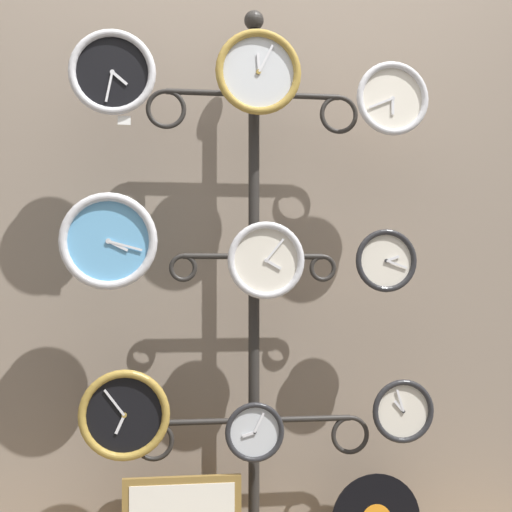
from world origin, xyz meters
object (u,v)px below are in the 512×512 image
Objects in this scene: clock_bottom_left at (124,415)px; clock_bottom_center at (254,432)px; clock_middle_left at (108,241)px; clock_top_right at (392,99)px; clock_middle_right at (386,261)px; clock_bottom_right at (403,411)px; clock_middle_center at (266,260)px; clock_top_center at (259,72)px; display_stand at (254,392)px; clock_top_left at (112,73)px.

clock_bottom_center is at bearing -2.06° from clock_bottom_left.
clock_middle_left reaches higher than clock_bottom_left.
clock_bottom_center is (-0.46, -0.01, -1.08)m from clock_top_right.
clock_bottom_left is at bearing -179.00° from clock_middle_right.
clock_middle_left reaches higher than clock_bottom_right.
clock_bottom_left is (-0.45, -0.00, -0.48)m from clock_middle_center.
clock_top_center is 0.99× the size of clock_bottom_left.
clock_middle_center is (0.50, 0.01, -0.06)m from clock_middle_left.
clock_middle_right is at bearing -10.35° from display_stand.
clock_middle_right is (-0.02, 0.02, -0.54)m from clock_top_right.
display_stand reaches higher than clock_middle_left.
clock_bottom_left is (-0.87, 0.01, -1.02)m from clock_top_right.
clock_top_left is at bearing -167.40° from display_stand.
clock_top_right is at bearing 0.38° from clock_top_center.
clock_top_left is 1.22m from clock_bottom_center.
clock_middle_right is (0.90, 0.02, -0.06)m from clock_middle_left.
display_stand is at bearing 12.30° from clock_middle_left.
display_stand is 6.82× the size of clock_top_center.
clock_bottom_center is 0.50m from clock_bottom_right.
clock_middle_left is 1.07× the size of clock_bottom_left.
clock_bottom_center is (0.46, -0.01, -0.60)m from clock_middle_left.
clock_bottom_left is at bearing 10.16° from clock_middle_left.
clock_top_center reaches higher than clock_top_right.
clock_bottom_right is at bearing -10.68° from display_stand.
clock_bottom_center is at bearing -162.22° from clock_top_center.
clock_top_center reaches higher than clock_bottom_right.
clock_top_right is 0.98× the size of clock_middle_center.
clock_middle_center is 1.32× the size of clock_bottom_center.
display_stand reaches higher than clock_bottom_right.
clock_middle_center is at bearing 1.67° from clock_top_left.
clock_middle_left is (-0.01, 0.00, -0.53)m from clock_top_left.
clock_bottom_center is (-0.01, -0.11, -0.11)m from display_stand.
clock_top_right is at bearing -12.64° from display_stand.
clock_top_right is at bearing -0.45° from clock_bottom_left.
clock_top_center reaches higher than clock_middle_center.
clock_bottom_center is (0.45, -0.01, -1.13)m from clock_top_left.
clock_top_center is at bearing -150.04° from clock_middle_center.
display_stand is 0.69m from clock_middle_left.
clock_middle_center is 1.20× the size of clock_bottom_right.
clock_top_center is 1.34× the size of clock_bottom_right.
clock_bottom_left is at bearing -179.83° from clock_bottom_right.
clock_middle_center is 0.67m from clock_bottom_right.
clock_middle_left is at bearing -167.70° from display_stand.
clock_top_center is 0.74m from clock_middle_right.
clock_top_center is 1.17m from clock_bottom_left.
clock_middle_center is at bearing 178.44° from clock_top_right.
display_stand is 7.02× the size of clock_top_left.
clock_top_left is 1.44m from clock_bottom_right.
display_stand reaches higher than clock_middle_center.
clock_top_center is 1.13× the size of clock_top_right.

